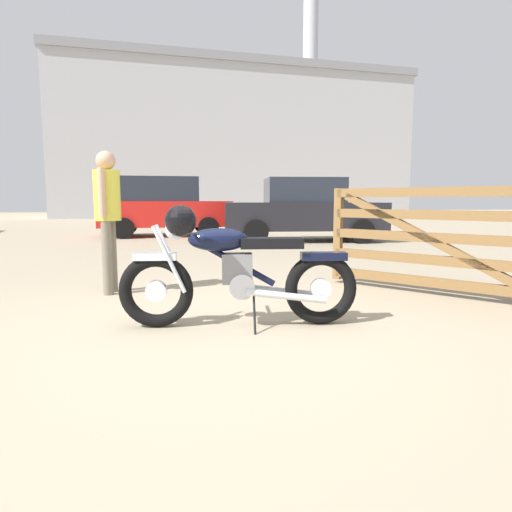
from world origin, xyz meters
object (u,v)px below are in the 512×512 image
object	(u,v)px
bystander	(107,207)
blue_hatchback_right	(163,206)
vintage_motorcycle	(233,271)
white_estate_far	(303,210)
timber_gate	(455,236)

from	to	relation	value
bystander	blue_hatchback_right	distance (m)	8.56
vintage_motorcycle	blue_hatchback_right	world-z (taller)	blue_hatchback_right
vintage_motorcycle	blue_hatchback_right	xyz separation A→B (m)	(-0.31, 10.24, 0.43)
white_estate_far	timber_gate	bearing A→B (deg)	-87.10
timber_gate	blue_hatchback_right	size ratio (longest dim) A/B	0.54
vintage_motorcycle	blue_hatchback_right	bearing A→B (deg)	-78.86
timber_gate	white_estate_far	xyz separation A→B (m)	(0.70, 7.12, 0.13)
vintage_motorcycle	timber_gate	world-z (taller)	timber_gate
timber_gate	bystander	xyz separation A→B (m)	(-3.78, 1.15, 0.32)
blue_hatchback_right	vintage_motorcycle	bearing A→B (deg)	-87.10
vintage_motorcycle	white_estate_far	bearing A→B (deg)	-103.88
bystander	blue_hatchback_right	size ratio (longest dim) A/B	0.42
timber_gate	bystander	distance (m)	3.97
blue_hatchback_right	timber_gate	bearing A→B (deg)	-72.00
timber_gate	bystander	bearing A→B (deg)	36.28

